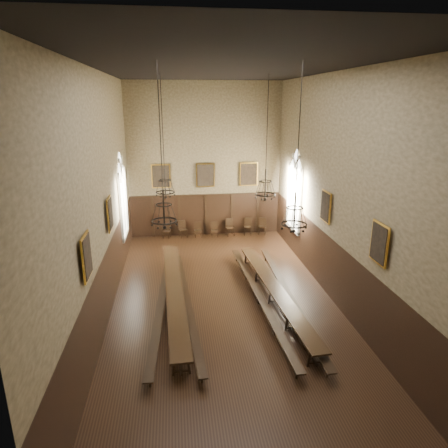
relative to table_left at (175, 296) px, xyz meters
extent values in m
cube|color=black|center=(2.00, -0.24, -0.39)|extent=(9.00, 18.00, 0.02)
cube|color=black|center=(2.00, -0.24, 8.63)|extent=(9.00, 18.00, 0.02)
cube|color=#8D7A57|center=(2.00, 8.77, 4.12)|extent=(9.00, 0.02, 9.00)
cube|color=#8D7A57|center=(2.00, -9.25, 4.12)|extent=(9.00, 0.02, 9.00)
cube|color=#8D7A57|center=(-2.51, -0.24, 4.12)|extent=(0.02, 18.00, 9.00)
cube|color=#8D7A57|center=(6.51, -0.24, 4.12)|extent=(0.02, 18.00, 9.00)
cube|color=black|center=(0.00, 0.00, 0.35)|extent=(1.04, 9.76, 0.07)
cube|color=black|center=(4.03, -0.40, 0.30)|extent=(1.23, 9.09, 0.06)
cube|color=black|center=(-0.50, -0.21, 0.05)|extent=(0.84, 10.01, 0.05)
cube|color=black|center=(0.49, -0.48, 0.02)|extent=(0.85, 9.45, 0.05)
cube|color=black|center=(3.37, -0.38, 0.05)|extent=(0.69, 10.02, 0.05)
cube|color=black|center=(4.58, -0.51, 0.04)|extent=(0.53, 9.91, 0.05)
cube|color=black|center=(-0.41, 8.30, 0.05)|extent=(0.50, 0.50, 0.05)
cube|color=black|center=(-0.41, 8.47, 0.28)|extent=(0.39, 0.15, 0.47)
cube|color=black|center=(0.57, 8.34, 0.10)|extent=(0.55, 0.55, 0.05)
cube|color=black|center=(0.57, 8.53, 0.36)|extent=(0.44, 0.16, 0.53)
cube|color=black|center=(1.47, 8.25, 0.05)|extent=(0.42, 0.42, 0.05)
cube|color=black|center=(1.47, 8.42, 0.29)|extent=(0.40, 0.06, 0.48)
cube|color=black|center=(2.47, 8.22, 0.04)|extent=(0.40, 0.40, 0.05)
cube|color=black|center=(2.47, 8.38, 0.27)|extent=(0.39, 0.05, 0.46)
cube|color=black|center=(3.44, 8.31, 0.11)|extent=(0.53, 0.53, 0.05)
cube|color=black|center=(3.44, 8.50, 0.38)|extent=(0.46, 0.12, 0.54)
cube|color=black|center=(4.54, 8.31, 0.11)|extent=(0.52, 0.52, 0.05)
cube|color=black|center=(4.54, 8.51, 0.38)|extent=(0.45, 0.11, 0.54)
cube|color=black|center=(5.44, 8.31, 0.10)|extent=(0.56, 0.56, 0.05)
cube|color=black|center=(5.44, 8.50, 0.36)|extent=(0.44, 0.17, 0.53)
cylinder|color=black|center=(-0.24, 2.34, 6.70)|extent=(0.03, 0.03, 3.85)
torus|color=black|center=(-0.24, 2.34, 3.76)|extent=(0.82, 0.82, 0.05)
torus|color=black|center=(-0.24, 2.34, 4.29)|extent=(0.52, 0.52, 0.04)
cylinder|color=black|center=(-0.24, 2.34, 4.19)|extent=(0.06, 0.06, 1.16)
cylinder|color=black|center=(4.23, 2.67, 6.62)|extent=(0.03, 0.03, 4.00)
torus|color=black|center=(4.23, 2.67, 3.47)|extent=(0.93, 0.93, 0.05)
torus|color=black|center=(4.23, 2.67, 4.07)|extent=(0.59, 0.59, 0.04)
cylinder|color=black|center=(4.23, 2.67, 3.96)|extent=(0.07, 0.07, 1.32)
cylinder|color=black|center=(-0.20, -2.64, 6.79)|extent=(0.03, 0.03, 3.67)
torus|color=black|center=(-0.20, -2.64, 3.96)|extent=(0.80, 0.80, 0.05)
torus|color=black|center=(-0.20, -2.64, 4.48)|extent=(0.51, 0.51, 0.04)
cylinder|color=black|center=(-0.20, -2.64, 4.39)|extent=(0.06, 0.06, 1.13)
cylinder|color=black|center=(3.85, -3.04, 6.73)|extent=(0.03, 0.03, 3.78)
torus|color=black|center=(3.85, -3.04, 3.82)|extent=(0.83, 0.83, 0.05)
torus|color=black|center=(3.85, -3.04, 4.35)|extent=(0.52, 0.52, 0.04)
cylinder|color=black|center=(3.85, -3.04, 4.26)|extent=(0.06, 0.06, 1.17)
cube|color=gold|center=(-0.60, 8.64, 3.32)|extent=(1.10, 0.12, 1.40)
cube|color=black|center=(-0.60, 8.64, 3.32)|extent=(0.98, 0.02, 1.28)
cube|color=gold|center=(2.00, 8.64, 3.32)|extent=(1.10, 0.12, 1.40)
cube|color=black|center=(2.00, 8.64, 3.32)|extent=(0.98, 0.02, 1.28)
cube|color=gold|center=(4.60, 8.64, 3.32)|extent=(1.10, 0.12, 1.40)
cube|color=black|center=(4.60, 8.64, 3.32)|extent=(0.98, 0.02, 1.28)
cube|color=gold|center=(-2.38, 0.76, 3.32)|extent=(0.12, 1.00, 1.30)
cube|color=black|center=(-2.38, 0.76, 3.32)|extent=(0.02, 0.88, 1.18)
cube|color=gold|center=(-2.38, -3.74, 3.32)|extent=(0.12, 1.00, 1.30)
cube|color=black|center=(-2.38, -3.74, 3.32)|extent=(0.02, 0.88, 1.18)
cube|color=gold|center=(6.38, 0.76, 3.32)|extent=(0.12, 1.00, 1.30)
cube|color=black|center=(6.38, 0.76, 3.32)|extent=(0.02, 0.88, 1.18)
cube|color=gold|center=(6.38, -3.74, 3.32)|extent=(0.12, 1.00, 1.30)
cube|color=black|center=(6.38, -3.74, 3.32)|extent=(0.02, 0.88, 1.18)
camera|label=1|loc=(0.16, -14.63, 7.54)|focal=32.00mm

